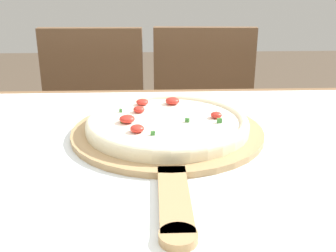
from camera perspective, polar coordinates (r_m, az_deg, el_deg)
name	(u,v)px	position (r m, az deg, el deg)	size (l,w,h in m)	color
dining_table	(142,217)	(0.78, -3.59, -12.17)	(1.48, 0.96, 0.77)	brown
towel_cloth	(140,166)	(0.73, -3.77, -5.41)	(1.40, 0.88, 0.00)	silver
pizza_peel	(168,135)	(0.83, -0.03, -1.29)	(0.38, 0.57, 0.01)	tan
pizza	(167,123)	(0.84, -0.11, 0.42)	(0.32, 0.32, 0.03)	beige
chair_left	(92,132)	(1.60, -10.25, -0.86)	(0.41, 0.41, 0.88)	brown
chair_right	(204,131)	(1.59, 4.86, -0.65)	(0.42, 0.42, 0.88)	brown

